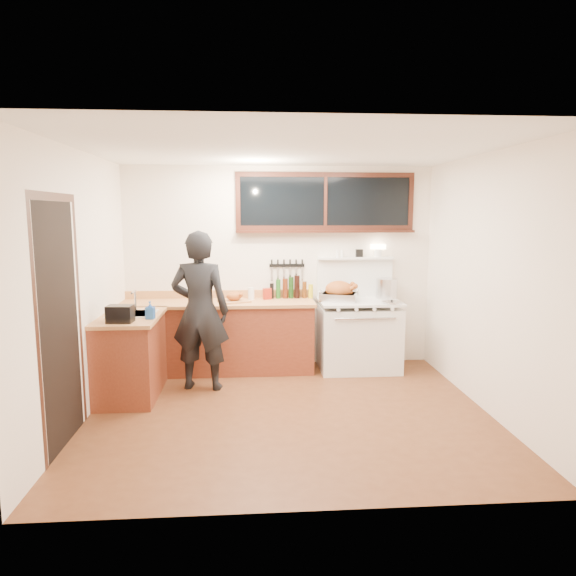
{
  "coord_description": "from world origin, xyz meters",
  "views": [
    {
      "loc": [
        -0.37,
        -4.95,
        2.0
      ],
      "look_at": [
        0.05,
        0.85,
        1.15
      ],
      "focal_mm": 32.0,
      "sensor_mm": 36.0,
      "label": 1
    }
  ],
  "objects": [
    {
      "name": "vintage_stove",
      "position": [
        1.0,
        1.41,
        0.47
      ],
      "size": [
        1.02,
        0.74,
        1.59
      ],
      "color": "white",
      "rests_on": "ground"
    },
    {
      "name": "sink_unit",
      "position": [
        -1.68,
        0.7,
        0.85
      ],
      "size": [
        0.5,
        0.45,
        0.37
      ],
      "color": "white",
      "rests_on": "counter_left"
    },
    {
      "name": "bottle_cluster",
      "position": [
        0.15,
        1.63,
        1.03
      ],
      "size": [
        0.57,
        0.07,
        0.3
      ],
      "color": "black",
      "rests_on": "counter_back"
    },
    {
      "name": "toaster",
      "position": [
        -1.7,
        0.27,
        0.99
      ],
      "size": [
        0.26,
        0.19,
        0.18
      ],
      "color": "black",
      "rests_on": "counter_left"
    },
    {
      "name": "counter_left",
      "position": [
        -1.7,
        0.62,
        0.45
      ],
      "size": [
        0.64,
        1.09,
        0.9
      ],
      "color": "maroon",
      "rests_on": "ground"
    },
    {
      "name": "cutting_board",
      "position": [
        -0.58,
        1.39,
        0.95
      ],
      "size": [
        0.44,
        0.39,
        0.13
      ],
      "color": "#BF834C",
      "rests_on": "counter_back"
    },
    {
      "name": "man",
      "position": [
        -0.95,
        0.8,
        0.91
      ],
      "size": [
        0.72,
        0.54,
        1.81
      ],
      "color": "black",
      "rests_on": "ground"
    },
    {
      "name": "coffee_tin",
      "position": [
        -0.17,
        1.57,
        0.97
      ],
      "size": [
        0.11,
        0.1,
        0.14
      ],
      "color": "#9B2110",
      "rests_on": "counter_back"
    },
    {
      "name": "roast_turkey",
      "position": [
        0.74,
        1.4,
        1.0
      ],
      "size": [
        0.54,
        0.47,
        0.25
      ],
      "color": "silver",
      "rests_on": "vintage_stove"
    },
    {
      "name": "stockpot",
      "position": [
        1.39,
        1.55,
        1.03
      ],
      "size": [
        0.36,
        0.36,
        0.26
      ],
      "color": "silver",
      "rests_on": "vintage_stove"
    },
    {
      "name": "room_shell",
      "position": [
        0.0,
        0.0,
        1.65
      ],
      "size": [
        4.1,
        3.6,
        2.65
      ],
      "color": "white",
      "rests_on": "ground"
    },
    {
      "name": "saucepan",
      "position": [
        0.95,
        1.7,
        0.95
      ],
      "size": [
        0.16,
        0.27,
        0.11
      ],
      "color": "silver",
      "rests_on": "vintage_stove"
    },
    {
      "name": "ground_plane",
      "position": [
        0.0,
        0.0,
        -0.01
      ],
      "size": [
        4.0,
        3.5,
        0.02
      ],
      "primitive_type": "cube",
      "color": "#532A15"
    },
    {
      "name": "pot_lid",
      "position": [
        1.36,
        1.17,
        0.91
      ],
      "size": [
        0.32,
        0.32,
        0.04
      ],
      "color": "silver",
      "rests_on": "vintage_stove"
    },
    {
      "name": "knife_strip",
      "position": [
        0.1,
        1.73,
        1.31
      ],
      "size": [
        0.46,
        0.03,
        0.28
      ],
      "color": "black",
      "rests_on": "room_shell"
    },
    {
      "name": "back_window",
      "position": [
        0.6,
        1.72,
        2.06
      ],
      "size": [
        2.32,
        0.13,
        0.77
      ],
      "color": "black",
      "rests_on": "room_shell"
    },
    {
      "name": "counter_back",
      "position": [
        -0.8,
        1.45,
        0.45
      ],
      "size": [
        2.44,
        0.64,
        1.0
      ],
      "color": "maroon",
      "rests_on": "ground"
    },
    {
      "name": "pitcher",
      "position": [
        -0.37,
        1.56,
        0.98
      ],
      "size": [
        0.1,
        0.1,
        0.16
      ],
      "color": "white",
      "rests_on": "counter_back"
    },
    {
      "name": "soap_bottle",
      "position": [
        -1.43,
        0.42,
        0.99
      ],
      "size": [
        0.09,
        0.1,
        0.19
      ],
      "color": "#2358B0",
      "rests_on": "counter_left"
    },
    {
      "name": "left_doorway",
      "position": [
        -1.99,
        -0.55,
        1.09
      ],
      "size": [
        0.02,
        1.04,
        2.17
      ],
      "color": "black",
      "rests_on": "ground"
    }
  ]
}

